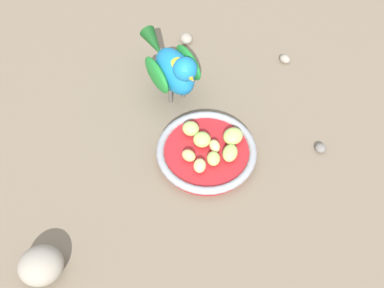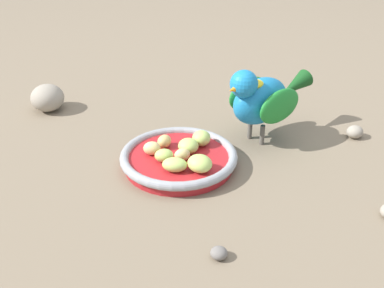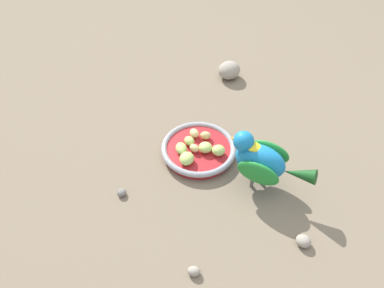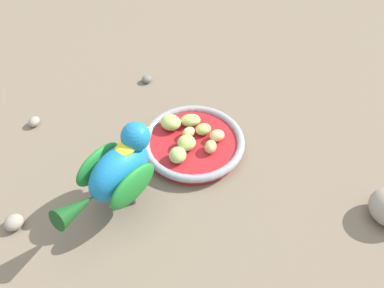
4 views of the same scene
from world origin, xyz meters
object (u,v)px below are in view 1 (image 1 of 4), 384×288
Objects in this scene: apple_piece_6 at (215,146)px; apple_piece_7 at (200,166)px; apple_piece_3 at (191,129)px; apple_piece_0 at (202,139)px; apple_piece_2 at (213,159)px; apple_piece_5 at (233,136)px; pebble_2 at (285,59)px; apple_piece_1 at (189,156)px; pebble_0 at (321,148)px; parrot at (174,68)px; feeding_bowl at (206,152)px; pebble_1 at (186,38)px; rock_large at (41,265)px; apple_piece_4 at (230,153)px.

apple_piece_7 is at bearing -6.14° from apple_piece_6.
apple_piece_0 is at bearing 65.77° from apple_piece_3.
apple_piece_5 is (-0.06, 0.01, 0.00)m from apple_piece_2.
apple_piece_2 is 0.34m from pebble_2.
apple_piece_2 is (-0.01, 0.04, -0.00)m from apple_piece_1.
parrot is at bearing -90.03° from pebble_0.
apple_piece_3 is (-0.01, -0.03, 0.00)m from apple_piece_0.
feeding_bowl reaches higher than pebble_1.
apple_piece_5 is at bearing 155.06° from rock_large.
apple_piece_1 is at bearing -36.15° from apple_piece_5.
apple_piece_0 reaches higher than apple_piece_7.
rock_large reaches higher than apple_piece_7.
apple_piece_0 is 0.36m from rock_large.
pebble_1 is (-0.31, -0.16, -0.02)m from apple_piece_1.
apple_piece_0 is at bearing -127.79° from apple_piece_2.
pebble_0 is (-0.10, 0.18, -0.02)m from apple_piece_6.
feeding_bowl is at bearing -7.36° from parrot.
apple_piece_0 is at bearing -56.46° from apple_piece_5.
apple_piece_3 reaches higher than apple_piece_2.
apple_piece_5 is at bearing 162.43° from apple_piece_7.
apple_piece_0 is at bearing -158.28° from apple_piece_7.
apple_piece_7 reaches higher than apple_piece_2.
apple_piece_3 reaches higher than apple_piece_4.
pebble_1 is (-0.32, -0.19, -0.02)m from apple_piece_7.
apple_piece_3 reaches higher than apple_piece_0.
pebble_1 is at bearing -152.39° from apple_piece_1.
pebble_1 is at bearing -139.82° from apple_piece_4.
rock_large is at bearing -24.10° from apple_piece_6.
pebble_0 is (-0.43, 0.33, -0.02)m from rock_large.
apple_piece_3 is 0.84× the size of apple_piece_5.
apple_piece_2 is 0.21m from pebble_0.
pebble_1 reaches higher than pebble_2.
rock_large is at bearing 4.49° from pebble_1.
feeding_bowl is 0.05m from apple_piece_4.
apple_piece_5 reaches higher than apple_piece_1.
apple_piece_1 is at bearing 158.43° from rock_large.
apple_piece_5 reaches higher than apple_piece_2.
apple_piece_4 is at bearing 137.96° from apple_piece_2.
parrot reaches higher than apple_piece_1.
apple_piece_6 is (-0.01, 0.01, 0.02)m from feeding_bowl.
pebble_1 is (-0.23, -0.22, -0.02)m from apple_piece_5.
apple_piece_7 is (0.07, 0.05, -0.00)m from apple_piece_3.
rock_large reaches higher than apple_piece_1.
apple_piece_7 is 0.36m from pebble_2.
apple_piece_7 is 0.40× the size of rock_large.
apple_piece_3 reaches higher than apple_piece_6.
apple_piece_3 is at bearing 28.59° from pebble_1.
apple_piece_5 is (-0.04, -0.01, 0.00)m from apple_piece_4.
apple_piece_1 is at bearing -11.13° from pebble_2.
pebble_0 is at bearing 119.59° from apple_piece_6.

